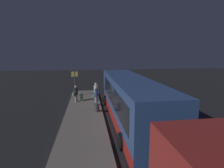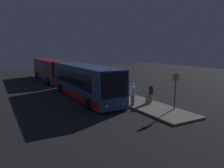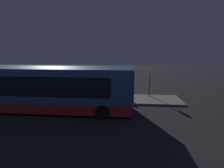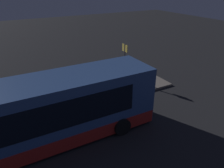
# 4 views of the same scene
# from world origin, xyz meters

# --- Properties ---
(ground) EXTENTS (80.00, 80.00, 0.00)m
(ground) POSITION_xyz_m (0.00, 0.00, 0.00)
(ground) COLOR #232326
(platform) EXTENTS (20.00, 3.02, 0.15)m
(platform) POSITION_xyz_m (0.00, 3.11, 0.07)
(platform) COLOR slate
(platform) RESTS_ON ground
(bus_lead) EXTENTS (12.40, 2.84, 3.20)m
(bus_lead) POSITION_xyz_m (-0.49, -0.18, 1.59)
(bus_lead) COLOR #33518C
(bus_lead) RESTS_ON ground
(bus_second) EXTENTS (12.56, 2.88, 3.14)m
(bus_second) POSITION_xyz_m (-14.45, -0.18, 1.56)
(bus_second) COLOR maroon
(bus_second) RESTS_ON ground
(passenger_boarding) EXTENTS (0.53, 0.57, 1.77)m
(passenger_boarding) POSITION_xyz_m (3.35, 2.03, 1.12)
(passenger_boarding) COLOR gray
(passenger_boarding) RESTS_ON platform
(passenger_waiting) EXTENTS (0.59, 0.64, 1.64)m
(passenger_waiting) POSITION_xyz_m (4.79, 3.97, 1.03)
(passenger_waiting) COLOR gray
(passenger_waiting) RESTS_ON platform
(passenger_with_bags) EXTENTS (0.64, 0.68, 1.85)m
(passenger_with_bags) POSITION_xyz_m (4.91, 1.95, 1.14)
(passenger_with_bags) COLOR gray
(passenger_with_bags) RESTS_ON platform
(suitcase) EXTENTS (0.41, 0.24, 0.91)m
(suitcase) POSITION_xyz_m (5.10, 3.41, 0.48)
(suitcase) COLOR #598C59
(suitcase) RESTS_ON platform
(sign_post) EXTENTS (0.10, 0.69, 2.79)m
(sign_post) POSITION_xyz_m (7.38, 4.21, 1.92)
(sign_post) COLOR #4C4C51
(sign_post) RESTS_ON platform
(trash_bin) EXTENTS (0.44, 0.44, 0.65)m
(trash_bin) POSITION_xyz_m (1.51, 2.08, 0.47)
(trash_bin) COLOR #3F3F44
(trash_bin) RESTS_ON platform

